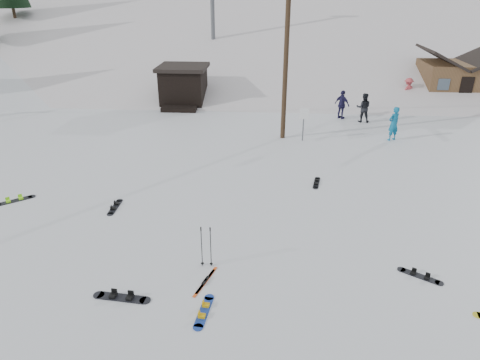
# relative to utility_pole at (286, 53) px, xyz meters

# --- Properties ---
(ground) EXTENTS (200.00, 200.00, 0.00)m
(ground) POSITION_rel_utility_pole_xyz_m (-2.00, -14.00, -4.68)
(ground) COLOR silver
(ground) RESTS_ON ground
(ski_slope) EXTENTS (60.00, 85.24, 65.97)m
(ski_slope) POSITION_rel_utility_pole_xyz_m (-2.00, 41.00, -16.68)
(ski_slope) COLOR silver
(ski_slope) RESTS_ON ground
(ridge_left) EXTENTS (47.54, 95.03, 58.38)m
(ridge_left) POSITION_rel_utility_pole_xyz_m (-38.00, 34.00, -15.68)
(ridge_left) COLOR silver
(ridge_left) RESTS_ON ground
(treeline_crest) EXTENTS (50.00, 6.00, 10.00)m
(treeline_crest) POSITION_rel_utility_pole_xyz_m (-2.00, 72.00, -4.68)
(treeline_crest) COLOR black
(treeline_crest) RESTS_ON ski_slope
(utility_pole) EXTENTS (2.00, 0.26, 9.00)m
(utility_pole) POSITION_rel_utility_pole_xyz_m (0.00, 0.00, 0.00)
(utility_pole) COLOR #3A2819
(utility_pole) RESTS_ON ground
(trail_sign) EXTENTS (0.50, 0.09, 1.85)m
(trail_sign) POSITION_rel_utility_pole_xyz_m (1.10, -0.42, -3.41)
(trail_sign) COLOR #595B60
(trail_sign) RESTS_ON ground
(lift_hut) EXTENTS (3.40, 4.10, 2.75)m
(lift_hut) POSITION_rel_utility_pole_xyz_m (-7.00, 6.94, -3.32)
(lift_hut) COLOR black
(lift_hut) RESTS_ON ground
(cabin) EXTENTS (5.39, 4.40, 3.77)m
(cabin) POSITION_rel_utility_pole_xyz_m (13.00, 10.00, -3.20)
(cabin) COLOR brown
(cabin) RESTS_ON ground
(hero_snowboard) EXTENTS (0.39, 1.42, 0.10)m
(hero_snowboard) POSITION_rel_utility_pole_xyz_m (-2.31, -14.44, -4.66)
(hero_snowboard) COLOR #18389F
(hero_snowboard) RESTS_ON ground
(hero_skis) EXTENTS (0.53, 1.45, 0.08)m
(hero_skis) POSITION_rel_utility_pole_xyz_m (-2.46, -13.17, -4.66)
(hero_skis) COLOR #C74414
(hero_skis) RESTS_ON ground
(ski_poles) EXTENTS (0.38, 0.10, 1.37)m
(ski_poles) POSITION_rel_utility_pole_xyz_m (-2.54, -12.36, -3.98)
(ski_poles) COLOR black
(ski_poles) RESTS_ON ground
(board_scatter_a) EXTENTS (1.67, 0.44, 0.12)m
(board_scatter_a) POSITION_rel_utility_pole_xyz_m (-4.68, -14.05, -4.65)
(board_scatter_a) COLOR black
(board_scatter_a) RESTS_ON ground
(board_scatter_b) EXTENTS (0.27, 1.38, 0.10)m
(board_scatter_b) POSITION_rel_utility_pole_xyz_m (-6.68, -8.88, -4.66)
(board_scatter_b) COLOR black
(board_scatter_b) RESTS_ON ground
(board_scatter_c) EXTENTS (1.28, 1.11, 0.11)m
(board_scatter_c) POSITION_rel_utility_pole_xyz_m (-10.90, -8.65, -4.65)
(board_scatter_c) COLOR black
(board_scatter_c) RESTS_ON ground
(board_scatter_d) EXTENTS (1.19, 0.84, 0.09)m
(board_scatter_d) POSITION_rel_utility_pole_xyz_m (3.91, -12.44, -4.66)
(board_scatter_d) COLOR black
(board_scatter_d) RESTS_ON ground
(board_scatter_f) EXTENTS (0.43, 1.27, 0.09)m
(board_scatter_f) POSITION_rel_utility_pole_xyz_m (1.40, -6.03, -4.66)
(board_scatter_f) COLOR black
(board_scatter_f) RESTS_ON ground
(skier_teal) EXTENTS (0.83, 0.74, 1.90)m
(skier_teal) POSITION_rel_utility_pole_xyz_m (6.07, 0.05, -3.73)
(skier_teal) COLOR #0E6590
(skier_teal) RESTS_ON ground
(skier_dark) EXTENTS (0.97, 0.80, 1.82)m
(skier_dark) POSITION_rel_utility_pole_xyz_m (5.07, 3.46, -3.77)
(skier_dark) COLOR black
(skier_dark) RESTS_ON ground
(skier_pink) EXTENTS (1.36, 1.16, 1.82)m
(skier_pink) POSITION_rel_utility_pole_xyz_m (9.15, 8.48, -3.77)
(skier_pink) COLOR #B94147
(skier_pink) RESTS_ON ground
(skier_navy) EXTENTS (1.09, 1.06, 1.83)m
(skier_navy) POSITION_rel_utility_pole_xyz_m (3.83, 4.08, -3.77)
(skier_navy) COLOR #1D193E
(skier_navy) RESTS_ON ground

